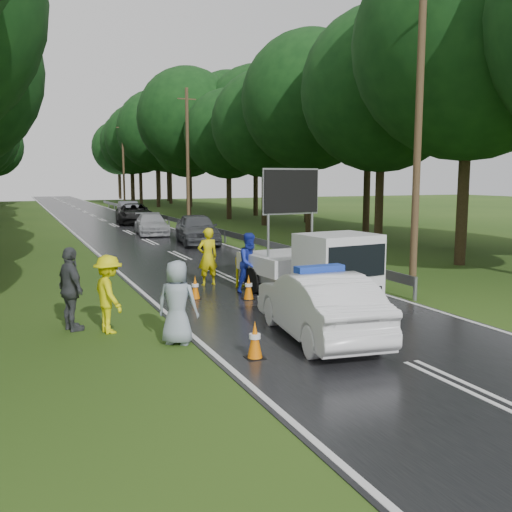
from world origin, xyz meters
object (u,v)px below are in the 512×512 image
civilian (251,263)px  queue_car_second (151,224)px  police_sedan (319,306)px  queue_car_third (134,214)px  work_truck (313,267)px  barrier (267,262)px  officer (208,257)px  queue_car_fourth (129,209)px  queue_car_first (197,229)px

civilian → queue_car_second: civilian is taller
queue_car_second → police_sedan: bearing=-88.0°
civilian → queue_car_third: bearing=74.9°
work_truck → barrier: work_truck is taller
queue_car_third → barrier: bearing=-85.1°
barrier → officer: officer is taller
queue_car_fourth → queue_car_first: bearing=-88.4°
barrier → work_truck: bearing=-96.1°
work_truck → queue_car_third: size_ratio=0.88×
civilian → queue_car_second: 19.07m
queue_car_third → officer: bearing=-89.3°
queue_car_second → queue_car_third: size_ratio=0.81×
civilian → queue_car_second: (1.25, 19.03, -0.27)m
officer → queue_car_second: (2.11, 17.42, -0.30)m
police_sedan → work_truck: bearing=-109.5°
barrier → queue_car_second: (0.23, 18.03, -0.09)m
officer → queue_car_first: officer is taller
civilian → queue_car_fourth: 34.82m
police_sedan → barrier: police_sedan is taller
police_sedan → civilian: civilian is taller
officer → queue_car_second: size_ratio=0.42×
police_sedan → officer: 6.94m
police_sedan → queue_car_second: size_ratio=1.03×
officer → civilian: (0.86, -1.60, -0.03)m
police_sedan → civilian: 5.36m
work_truck → queue_car_first: (1.21, 14.98, -0.20)m
officer → queue_car_third: bearing=-100.6°
queue_car_second → queue_car_third: bearing=91.9°
work_truck → queue_car_second: 20.98m
officer → queue_car_first: 11.86m
civilian → police_sedan: bearing=-107.4°
police_sedan → queue_car_first: bearing=-91.6°
queue_car_first → queue_car_fourth: queue_car_first is taller
queue_car_second → civilian: bearing=-87.4°
officer → queue_car_fourth: (3.69, 33.10, -0.23)m
civilian → queue_car_first: civilian is taller
queue_car_fourth → officer: bearing=-93.5°
work_truck → civilian: 2.26m
civilian → queue_car_fourth: size_ratio=0.42×
queue_car_second → queue_car_fourth: (1.57, 15.68, 0.07)m
officer → queue_car_fourth: 33.31m
work_truck → civilian: bearing=113.9°
barrier → queue_car_third: (0.93, 26.92, 0.03)m
police_sedan → officer: officer is taller
barrier → queue_car_fourth: 33.75m
officer → queue_car_first: bearing=-110.2°
queue_car_first → queue_car_fourth: 21.69m
work_truck → queue_car_third: work_truck is taller
barrier → queue_car_second: queue_car_second is taller
queue_car_second → queue_car_fourth: bearing=90.6°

